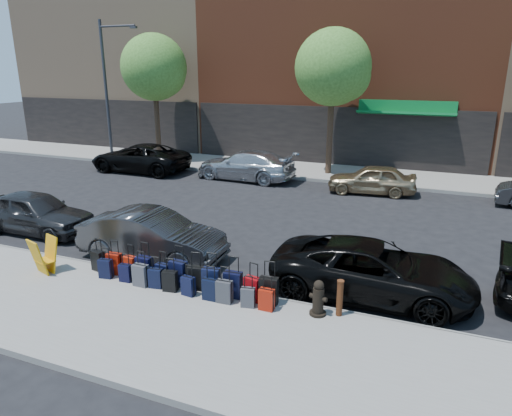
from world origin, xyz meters
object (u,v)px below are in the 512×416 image
at_px(car_near_2, 372,270).
at_px(car_far_0, 140,158).
at_px(tree_center, 336,70).
at_px(suitcase_front_5, 179,273).
at_px(fire_hydrant, 318,299).
at_px(car_near_0, 35,212).
at_px(streetlight, 108,82).
at_px(bollard, 340,298).
at_px(car_far_2, 372,179).
at_px(tree_left, 156,69).
at_px(display_rack, 44,256).
at_px(car_near_1, 152,236).
at_px(car_far_1, 246,165).

height_order(car_near_2, car_far_0, car_far_0).
distance_m(tree_center, suitcase_front_5, 15.12).
xyz_separation_m(tree_center, suitcase_front_5, (-0.67, -14.28, -4.93)).
distance_m(car_near_2, car_far_0, 17.10).
xyz_separation_m(suitcase_front_5, fire_hydrant, (3.68, -0.09, 0.05)).
distance_m(suitcase_front_5, car_near_0, 7.15).
xyz_separation_m(streetlight, bollard, (16.90, -13.53, -4.07)).
relative_size(fire_hydrant, car_near_2, 0.17).
bearing_deg(car_far_2, car_near_2, 1.81).
relative_size(bollard, car_near_0, 0.20).
height_order(tree_left, streetlight, streetlight).
xyz_separation_m(display_rack, car_far_2, (6.95, 12.20, 0.02)).
distance_m(tree_left, streetlight, 3.11).
xyz_separation_m(tree_left, streetlight, (-2.94, -0.70, -0.75)).
xyz_separation_m(tree_left, tree_center, (10.50, 0.00, 0.00)).
height_order(car_near_1, car_far_1, car_far_1).
bearing_deg(display_rack, fire_hydrant, 21.78).
bearing_deg(car_near_2, car_near_0, 87.06).
xyz_separation_m(fire_hydrant, car_far_0, (-13.02, 11.54, 0.23)).
xyz_separation_m(display_rack, car_far_0, (-5.57, 12.14, 0.13)).
bearing_deg(car_near_2, tree_center, 16.19).
distance_m(tree_center, car_near_0, 15.20).
distance_m(tree_center, car_far_2, 6.05).
xyz_separation_m(streetlight, car_near_1, (10.97, -12.09, -3.93)).
bearing_deg(car_near_0, tree_center, -31.69).
relative_size(display_rack, car_far_0, 0.18).
relative_size(car_far_0, car_far_1, 1.07).
height_order(streetlight, car_far_0, streetlight).
height_order(tree_left, car_near_1, tree_left).
bearing_deg(bollard, streetlight, 141.32).
bearing_deg(bollard, suitcase_front_5, -179.25).
height_order(car_near_0, car_far_2, car_near_0).
bearing_deg(streetlight, tree_left, 13.39).
relative_size(suitcase_front_5, car_far_0, 0.19).
bearing_deg(streetlight, bollard, -38.68).
bearing_deg(bollard, car_far_0, 139.77).
bearing_deg(car_far_0, streetlight, -121.73).
height_order(bollard, car_far_2, car_far_2).
bearing_deg(tree_left, car_far_0, -80.15).
height_order(car_near_0, car_far_0, car_far_0).
relative_size(suitcase_front_5, bollard, 1.24).
bearing_deg(tree_left, car_far_2, -12.05).
distance_m(bollard, display_rack, 7.94).
distance_m(fire_hydrant, bollard, 0.48).
bearing_deg(suitcase_front_5, display_rack, -164.79).
bearing_deg(bollard, fire_hydrant, -162.65).
bearing_deg(tree_left, car_near_2, -41.32).
xyz_separation_m(tree_left, car_near_1, (8.03, -12.79, -4.68)).
height_order(bollard, car_near_0, car_near_0).
distance_m(tree_left, car_far_2, 14.12).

